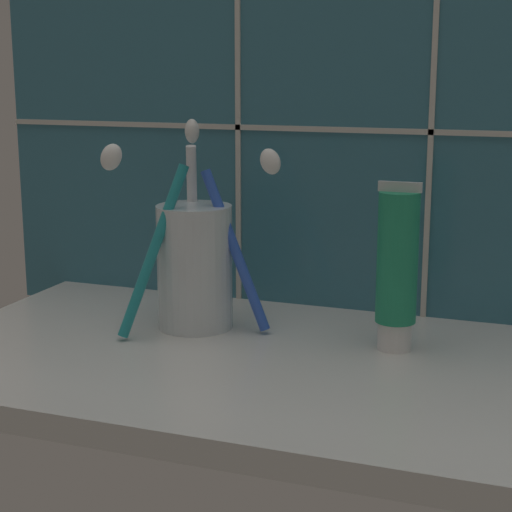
{
  "coord_description": "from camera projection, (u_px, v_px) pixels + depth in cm",
  "views": [
    {
      "loc": [
        13.6,
        -61.14,
        24.6
      ],
      "look_at": [
        -9.76,
        2.14,
        9.62
      ],
      "focal_mm": 60.0,
      "sensor_mm": 36.0,
      "label": 1
    }
  ],
  "objects": [
    {
      "name": "sink_counter",
      "position": [
        365.0,
        380.0,
        0.66
      ],
      "size": [
        73.14,
        31.91,
        2.0
      ],
      "primitive_type": "cube",
      "color": "silver",
      "rests_on": "ground"
    },
    {
      "name": "tile_wall_backsplash",
      "position": [
        415.0,
        63.0,
        0.75
      ],
      "size": [
        83.14,
        1.72,
        49.86
      ],
      "color": "#336B7F",
      "rests_on": "ground"
    },
    {
      "name": "toothbrush_cup",
      "position": [
        195.0,
        262.0,
        0.75
      ],
      "size": [
        13.84,
        12.45,
        18.16
      ],
      "color": "silver",
      "rests_on": "sink_counter"
    },
    {
      "name": "toothpaste_tube",
      "position": [
        397.0,
        268.0,
        0.69
      ],
      "size": [
        3.46,
        3.3,
        13.76
      ],
      "color": "white",
      "rests_on": "sink_counter"
    }
  ]
}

